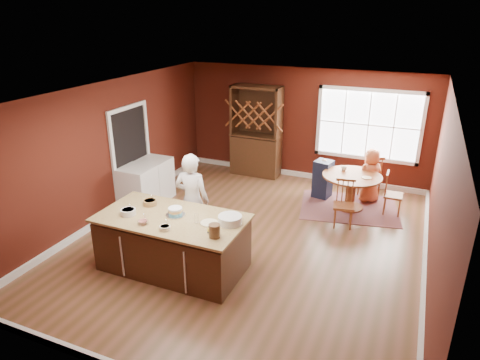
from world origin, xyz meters
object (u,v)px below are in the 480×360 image
chair_east (394,193)px  layer_cake (175,211)px  baker (192,200)px  toddler (321,163)px  hutch (256,131)px  kitchen_island (173,244)px  seated_woman (370,176)px  high_chair (323,178)px  dining_table (351,185)px  chair_south (344,204)px  dryer (155,179)px  washer (138,189)px  chair_north (370,176)px

chair_east → layer_cake: bearing=137.3°
baker → toddler: 3.36m
layer_cake → hutch: 4.48m
kitchen_island → baker: (-0.07, 0.80, 0.42)m
kitchen_island → baker: 0.90m
seated_woman → high_chair: (-0.99, -0.16, -0.15)m
baker → chair_east: baker is taller
kitchen_island → chair_east: 4.67m
toddler → high_chair: bearing=3.5°
baker → toddler: size_ratio=6.60×
toddler → hutch: size_ratio=0.12×
dining_table → chair_south: chair_south is taller
chair_south → dryer: chair_south is taller
chair_east → dryer: 5.08m
washer → kitchen_island: bearing=-41.3°
kitchen_island → dining_table: 4.09m
washer → layer_cake: bearing=-39.4°
chair_north → hutch: 2.96m
chair_south → chair_north: chair_north is taller
high_chair → dryer: dryer is taller
seated_woman → kitchen_island: bearing=20.1°
kitchen_island → washer: 2.43m
toddler → baker: bearing=-117.9°
chair_east → dryer: (-4.93, -1.24, 0.01)m
toddler → seated_woman: bearing=9.0°
dining_table → layer_cake: bearing=-123.7°
dining_table → baker: (-2.32, -2.62, 0.32)m
layer_cake → dryer: bearing=130.6°
chair_south → high_chair: bearing=109.0°
chair_east → dryer: dryer is taller
dryer → layer_cake: bearing=-49.4°
chair_north → high_chair: bearing=-11.1°
dining_table → kitchen_island: bearing=-123.4°
layer_cake → chair_east: 4.62m
layer_cake → dining_table: bearing=56.3°
high_chair → toddler: toddler is taller
chair_north → high_chair: (-0.97, -0.35, -0.07)m
baker → chair_south: size_ratio=1.83×
dining_table → high_chair: (-0.68, 0.35, -0.09)m
high_chair → chair_east: bearing=1.3°
dining_table → chair_east: (0.85, 0.07, -0.08)m
chair_north → dryer: chair_north is taller
seated_woman → chair_east: bearing=103.2°
seated_woman → toddler: size_ratio=4.61×
dining_table → chair_south: (0.02, -0.87, -0.07)m
kitchen_island → toddler: (1.50, 3.77, 0.37)m
baker → dining_table: bearing=-136.8°
chair_south → washer: same height
washer → dining_table: bearing=24.0°
hutch → baker: bearing=-86.1°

